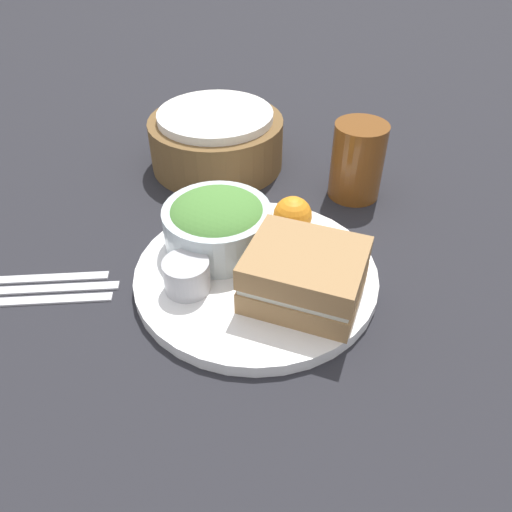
% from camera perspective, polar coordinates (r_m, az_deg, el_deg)
% --- Properties ---
extents(ground_plane, '(4.00, 4.00, 0.00)m').
position_cam_1_polar(ground_plane, '(0.57, 0.00, -2.67)').
color(ground_plane, '#232328').
extents(plate, '(0.27, 0.27, 0.01)m').
position_cam_1_polar(plate, '(0.57, 0.00, -2.12)').
color(plate, white).
rests_on(plate, ground_plane).
extents(sandwich, '(0.13, 0.12, 0.06)m').
position_cam_1_polar(sandwich, '(0.52, 5.58, -2.16)').
color(sandwich, '#A37A4C').
rests_on(sandwich, plate).
extents(salad_bowl, '(0.13, 0.13, 0.06)m').
position_cam_1_polar(salad_bowl, '(0.58, -4.45, 3.83)').
color(salad_bowl, silver).
rests_on(salad_bowl, plate).
extents(dressing_cup, '(0.05, 0.05, 0.04)m').
position_cam_1_polar(dressing_cup, '(0.53, -7.91, -2.21)').
color(dressing_cup, '#B7B7BC').
rests_on(dressing_cup, plate).
extents(orange_wedge, '(0.05, 0.05, 0.05)m').
position_cam_1_polar(orange_wedge, '(0.61, 4.20, 4.63)').
color(orange_wedge, orange).
rests_on(orange_wedge, plate).
extents(drink_glass, '(0.07, 0.07, 0.11)m').
position_cam_1_polar(drink_glass, '(0.70, 11.50, 10.60)').
color(drink_glass, brown).
rests_on(drink_glass, ground_plane).
extents(bread_basket, '(0.20, 0.20, 0.09)m').
position_cam_1_polar(bread_basket, '(0.77, -4.53, 13.09)').
color(bread_basket, brown).
rests_on(bread_basket, ground_plane).
extents(fork, '(0.19, 0.06, 0.01)m').
position_cam_1_polar(fork, '(0.60, -25.16, -4.61)').
color(fork, silver).
rests_on(fork, ground_plane).
extents(knife, '(0.20, 0.07, 0.01)m').
position_cam_1_polar(knife, '(0.61, -24.72, -3.44)').
color(knife, silver).
rests_on(knife, ground_plane).
extents(spoon, '(0.17, 0.06, 0.01)m').
position_cam_1_polar(spoon, '(0.63, -24.31, -2.32)').
color(spoon, silver).
rests_on(spoon, ground_plane).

